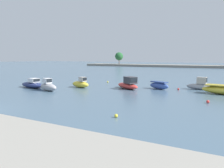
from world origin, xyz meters
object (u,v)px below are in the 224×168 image
moored_boat_5 (159,85)px  mooring_buoy_1 (116,116)px  moored_boat_6 (199,85)px  mooring_buoy_0 (178,89)px  moored_boat_1 (33,84)px  moored_boat_4 (128,84)px  mooring_buoy_3 (208,102)px  moored_boat_2 (48,86)px  mooring_buoy_2 (108,82)px  moored_boat_3 (81,84)px

moored_boat_5 → mooring_buoy_1: (2.48, -16.79, -0.38)m
moored_boat_6 → mooring_buoy_1: size_ratio=12.26×
mooring_buoy_1 → mooring_buoy_0: bearing=89.5°
moored_boat_1 → moored_boat_4: (12.63, 6.01, 0.14)m
mooring_buoy_3 → mooring_buoy_0: bearing=121.9°
moored_boat_5 → mooring_buoy_0: (2.63, 0.27, -0.37)m
moored_boat_5 → mooring_buoy_0: moored_boat_5 is taller
mooring_buoy_0 → mooring_buoy_3: size_ratio=0.95×
mooring_buoy_0 → moored_boat_5: bearing=-174.2°
moored_boat_4 → moored_boat_5: bearing=58.6°
moored_boat_1 → mooring_buoy_0: 20.82m
moored_boat_1 → moored_boat_2: 4.42m
moored_boat_2 → moored_boat_6: bearing=49.2°
moored_boat_2 → mooring_buoy_3: (19.77, 1.44, -0.45)m
moored_boat_4 → mooring_buoy_0: size_ratio=17.13×
moored_boat_2 → mooring_buoy_3: bearing=20.0°
moored_boat_6 → mooring_buoy_2: (-15.59, 1.32, -0.48)m
moored_boat_5 → mooring_buoy_2: 11.26m
moored_boat_1 → moored_boat_4: moored_boat_4 is taller
moored_boat_4 → mooring_buoy_2: size_ratio=18.68×
moored_boat_1 → mooring_buoy_3: (24.04, 0.29, -0.34)m
moored_boat_6 → mooring_buoy_3: (2.55, -9.89, -0.46)m
moored_boat_4 → moored_boat_5: 4.31m
moored_boat_6 → mooring_buoy_0: size_ratio=11.70×
moored_boat_1 → mooring_buoy_3: moored_boat_1 is taller
mooring_buoy_1 → mooring_buoy_3: (5.02, 9.25, 0.01)m
mooring_buoy_1 → mooring_buoy_2: mooring_buoy_1 is taller
mooring_buoy_2 → mooring_buoy_0: bearing=-14.3°
mooring_buoy_0 → mooring_buoy_2: bearing=165.7°
moored_boat_6 → mooring_buoy_0: 3.14m
moored_boat_6 → moored_boat_2: bearing=-141.9°
mooring_buoy_2 → mooring_buoy_1: bearing=-57.3°
moored_boat_3 → moored_boat_1: bearing=-134.8°
moored_boat_6 → mooring_buoy_0: bearing=-133.4°
moored_boat_2 → moored_boat_4: moored_boat_4 is taller
moored_boat_2 → moored_boat_4: size_ratio=0.78×
moored_boat_2 → mooring_buoy_1: (14.75, -7.81, -0.47)m
moored_boat_2 → moored_boat_5: moored_boat_2 is taller
moored_boat_5 → mooring_buoy_1: moored_boat_5 is taller
moored_boat_1 → moored_boat_6: 23.78m
moored_boat_1 → moored_boat_3: bearing=42.7°
moored_boat_6 → mooring_buoy_0: moored_boat_6 is taller
moored_boat_2 → mooring_buoy_1: moored_boat_2 is taller
moored_boat_3 → mooring_buoy_0: size_ratio=12.64×
moored_boat_2 → moored_boat_5: 15.21m
moored_boat_3 → moored_boat_5: bearing=34.9°
moored_boat_3 → moored_boat_4: 7.07m
moored_boat_1 → mooring_buoy_1: 21.02m
moored_boat_3 → mooring_buoy_1: bearing=-30.6°
moored_boat_1 → mooring_buoy_2: moored_boat_1 is taller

